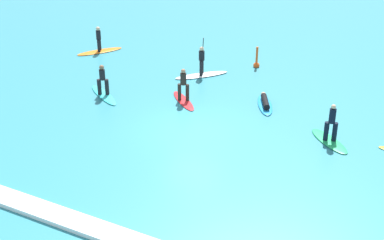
# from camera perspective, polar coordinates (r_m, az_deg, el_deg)

# --- Properties ---
(ground_plane) EXTENTS (120.00, 120.00, 0.00)m
(ground_plane) POSITION_cam_1_polar(r_m,az_deg,el_deg) (25.42, 0.00, -1.01)
(ground_plane) COLOR teal
(ground_plane) RESTS_ON ground
(surfer_on_teal_board) EXTENTS (2.87, 2.14, 1.74)m
(surfer_on_teal_board) POSITION_cam_1_polar(r_m,az_deg,el_deg) (29.14, -9.31, 3.32)
(surfer_on_teal_board) COLOR #33C6CC
(surfer_on_teal_board) RESTS_ON ground_plane
(surfer_on_green_board) EXTENTS (2.42, 2.27, 1.84)m
(surfer_on_green_board) POSITION_cam_1_polar(r_m,az_deg,el_deg) (24.94, 14.32, -1.32)
(surfer_on_green_board) COLOR #23B266
(surfer_on_green_board) RESTS_ON ground_plane
(surfer_on_blue_board) EXTENTS (1.78, 2.60, 0.40)m
(surfer_on_blue_board) POSITION_cam_1_polar(r_m,az_deg,el_deg) (28.02, 7.67, 1.81)
(surfer_on_blue_board) COLOR #1E8CD1
(surfer_on_blue_board) RESTS_ON ground_plane
(surfer_on_red_board) EXTENTS (2.34, 2.19, 1.80)m
(surfer_on_red_board) POSITION_cam_1_polar(r_m,az_deg,el_deg) (28.06, -0.91, 2.99)
(surfer_on_red_board) COLOR red
(surfer_on_red_board) RESTS_ON ground_plane
(surfer_on_orange_board) EXTENTS (2.30, 2.94, 1.68)m
(surfer_on_orange_board) POSITION_cam_1_polar(r_m,az_deg,el_deg) (35.79, -9.71, 7.66)
(surfer_on_orange_board) COLOR orange
(surfer_on_orange_board) RESTS_ON ground_plane
(surfer_on_white_board) EXTENTS (2.70, 2.85, 2.24)m
(surfer_on_white_board) POSITION_cam_1_polar(r_m,az_deg,el_deg) (31.40, 1.01, 5.33)
(surfer_on_white_board) COLOR white
(surfer_on_white_board) RESTS_ON ground_plane
(marker_buoy) EXTENTS (0.38, 0.38, 1.36)m
(marker_buoy) POSITION_cam_1_polar(r_m,az_deg,el_deg) (33.02, 6.79, 5.97)
(marker_buoy) COLOR #E55119
(marker_buoy) RESTS_ON ground_plane
(wave_crest) EXTENTS (16.91, 0.90, 0.18)m
(wave_crest) POSITION_cam_1_polar(r_m,az_deg,el_deg) (19.55, -11.38, -10.75)
(wave_crest) COLOR white
(wave_crest) RESTS_ON ground_plane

